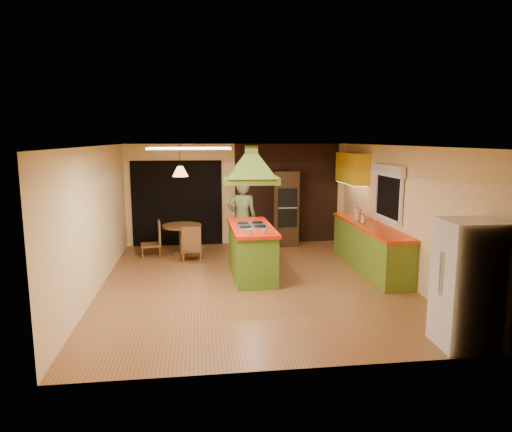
{
  "coord_description": "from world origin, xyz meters",
  "views": [
    {
      "loc": [
        -0.99,
        -8.05,
        2.63
      ],
      "look_at": [
        0.12,
        0.57,
        1.15
      ],
      "focal_mm": 32.0,
      "sensor_mm": 36.0,
      "label": 1
    }
  ],
  "objects": [
    {
      "name": "refrigerator",
      "position": [
        2.35,
        -2.91,
        0.82
      ],
      "size": [
        0.7,
        0.66,
        1.64
      ],
      "primitive_type": "cube",
      "rotation": [
        0.0,
        0.0,
        -0.04
      ],
      "color": "silver",
      "rests_on": "ground"
    },
    {
      "name": "canister_small",
      "position": [
        2.4,
        0.88,
        0.99
      ],
      "size": [
        0.11,
        0.11,
        0.14
      ],
      "primitive_type": "cylinder",
      "rotation": [
        0.0,
        0.0,
        -0.01
      ],
      "color": "beige",
      "rests_on": "right_counter"
    },
    {
      "name": "canister_large",
      "position": [
        2.4,
        1.21,
        1.03
      ],
      "size": [
        0.19,
        0.19,
        0.22
      ],
      "primitive_type": "cylinder",
      "rotation": [
        0.0,
        0.0,
        -0.31
      ],
      "color": "beige",
      "rests_on": "right_counter"
    },
    {
      "name": "fluor_panel",
      "position": [
        -1.1,
        -1.2,
        2.48
      ],
      "size": [
        1.2,
        0.6,
        0.03
      ],
      "primitive_type": "cube",
      "color": "white",
      "rests_on": "ceiling_plane"
    },
    {
      "name": "range_hood",
      "position": [
        0.02,
        0.47,
        2.25
      ],
      "size": [
        1.07,
        0.8,
        0.79
      ],
      "rotation": [
        0.0,
        0.0,
        -0.06
      ],
      "color": "#4E6519",
      "rests_on": "ceiling_plane"
    },
    {
      "name": "wall_oven",
      "position": [
        1.15,
        2.95,
        0.92
      ],
      "size": [
        0.64,
        0.63,
        1.85
      ],
      "rotation": [
        0.0,
        0.0,
        -0.06
      ],
      "color": "#402714",
      "rests_on": "ground"
    },
    {
      "name": "brick_panel",
      "position": [
        1.25,
        3.23,
        1.25
      ],
      "size": [
        2.64,
        0.03,
        2.5
      ],
      "primitive_type": "cube",
      "color": "#381E14",
      "rests_on": "ground"
    },
    {
      "name": "room_walls",
      "position": [
        0.0,
        0.0,
        1.25
      ],
      "size": [
        5.5,
        6.5,
        6.5
      ],
      "color": "#FFEAB6",
      "rests_on": "ground"
    },
    {
      "name": "chair_near",
      "position": [
        -1.12,
        1.69,
        0.4
      ],
      "size": [
        0.48,
        0.48,
        0.79
      ],
      "primitive_type": null,
      "rotation": [
        0.0,
        0.0,
        3.02
      ],
      "color": "brown",
      "rests_on": "ground"
    },
    {
      "name": "right_counter",
      "position": [
        2.45,
        0.6,
        0.46
      ],
      "size": [
        0.62,
        3.05,
        0.92
      ],
      "color": "olive",
      "rests_on": "ground"
    },
    {
      "name": "pendant_lamp",
      "position": [
        -1.37,
        2.34,
        1.9
      ],
      "size": [
        0.38,
        0.38,
        0.23
      ],
      "primitive_type": "cone",
      "rotation": [
        0.0,
        0.0,
        -0.08
      ],
      "color": "#FF9E3F",
      "rests_on": "ceiling_plane"
    },
    {
      "name": "ceiling_plane",
      "position": [
        0.0,
        0.0,
        2.5
      ],
      "size": [
        6.5,
        6.5,
        0.0
      ],
      "primitive_type": "plane",
      "rotation": [
        3.14,
        0.0,
        0.0
      ],
      "color": "silver",
      "rests_on": "room_walls"
    },
    {
      "name": "man",
      "position": [
        -0.03,
        1.8,
        0.88
      ],
      "size": [
        0.7,
        0.52,
        1.77
      ],
      "primitive_type": "imported",
      "rotation": [
        0.0,
        0.0,
        2.99
      ],
      "color": "#50582E",
      "rests_on": "ground"
    },
    {
      "name": "nook_opening",
      "position": [
        -1.5,
        3.23,
        1.05
      ],
      "size": [
        2.2,
        0.03,
        2.1
      ],
      "primitive_type": "cube",
      "color": "black",
      "rests_on": "ground"
    },
    {
      "name": "kitchen_island",
      "position": [
        0.02,
        0.47,
        0.5
      ],
      "size": [
        0.82,
        1.98,
        1.0
      ],
      "rotation": [
        0.0,
        0.0,
        0.01
      ],
      "color": "#558120",
      "rests_on": "ground"
    },
    {
      "name": "dining_table",
      "position": [
        -1.37,
        2.34,
        0.47
      ],
      "size": [
        0.9,
        0.9,
        0.68
      ],
      "rotation": [
        0.0,
        0.0,
        -0.25
      ],
      "color": "brown",
      "rests_on": "ground"
    },
    {
      "name": "window_right",
      "position": [
        2.7,
        0.4,
        1.77
      ],
      "size": [
        0.12,
        1.35,
        1.06
      ],
      "color": "black",
      "rests_on": "room_walls"
    },
    {
      "name": "ground",
      "position": [
        0.0,
        0.0,
        0.0
      ],
      "size": [
        6.5,
        6.5,
        0.0
      ],
      "primitive_type": "plane",
      "color": "brown",
      "rests_on": "ground"
    },
    {
      "name": "canister_medium",
      "position": [
        2.4,
        1.22,
        1.01
      ],
      "size": [
        0.15,
        0.15,
        0.19
      ],
      "primitive_type": "cylinder",
      "rotation": [
        0.0,
        0.0,
        0.16
      ],
      "color": "#FAF0C9",
      "rests_on": "right_counter"
    },
    {
      "name": "upper_cabinets",
      "position": [
        2.57,
        2.2,
        1.95
      ],
      "size": [
        0.34,
        1.4,
        0.7
      ],
      "primitive_type": "cube",
      "color": "yellow",
      "rests_on": "room_walls"
    },
    {
      "name": "chair_left",
      "position": [
        -2.07,
        2.24,
        0.4
      ],
      "size": [
        0.49,
        0.49,
        0.8
      ],
      "primitive_type": null,
      "rotation": [
        0.0,
        0.0,
        -1.44
      ],
      "color": "brown",
      "rests_on": "ground"
    }
  ]
}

